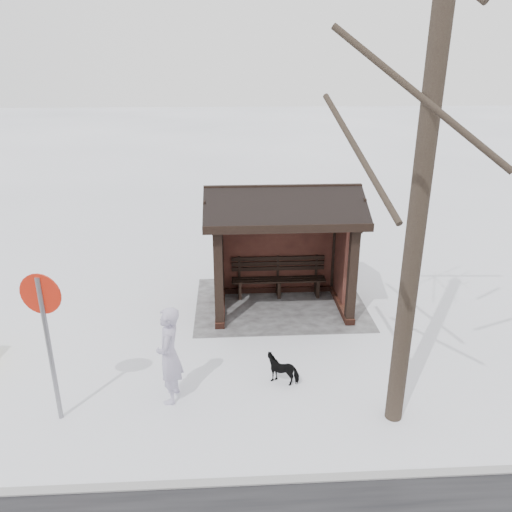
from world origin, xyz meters
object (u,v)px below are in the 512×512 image
(tree_near, at_px, (441,22))
(road_sign, at_px, (45,319))
(dog, at_px, (283,368))
(bus_shelter, at_px, (282,222))
(pedestrian, at_px, (169,355))

(tree_near, relative_size, road_sign, 3.38)
(tree_near, relative_size, dog, 13.76)
(tree_near, xyz_separation_m, dog, (1.78, -1.15, -5.88))
(bus_shelter, bearing_deg, pedestrian, 57.32)
(bus_shelter, bearing_deg, road_sign, 43.95)
(tree_near, height_order, pedestrian, tree_near)
(pedestrian, bearing_deg, tree_near, 84.72)
(pedestrian, bearing_deg, bus_shelter, 152.67)
(dog, relative_size, road_sign, 0.25)
(tree_near, height_order, road_sign, tree_near)
(pedestrian, relative_size, road_sign, 0.68)
(dog, height_order, road_sign, road_sign)
(pedestrian, height_order, dog, pedestrian)
(pedestrian, relative_size, dog, 2.77)
(bus_shelter, distance_m, dog, 3.74)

